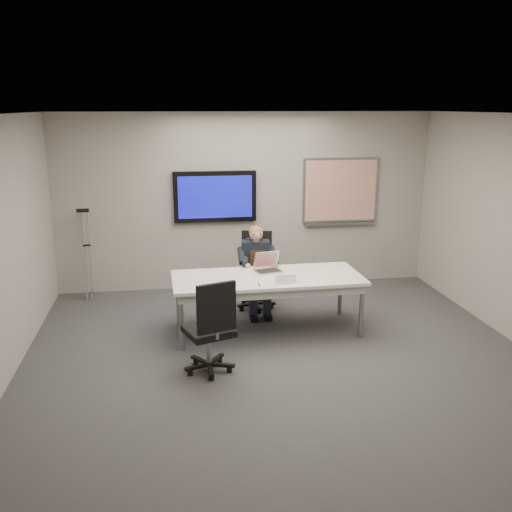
{
  "coord_description": "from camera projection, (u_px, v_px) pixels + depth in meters",
  "views": [
    {
      "loc": [
        -1.24,
        -5.94,
        2.89
      ],
      "look_at": [
        -0.13,
        1.13,
        0.99
      ],
      "focal_mm": 40.0,
      "sensor_mm": 36.0,
      "label": 1
    }
  ],
  "objects": [
    {
      "name": "tv_display",
      "position": [
        215.0,
        197.0,
        8.95
      ],
      "size": [
        1.3,
        0.09,
        0.8
      ],
      "color": "black",
      "rests_on": "wall_back"
    },
    {
      "name": "office_chair_far",
      "position": [
        256.0,
        284.0,
        8.35
      ],
      "size": [
        0.64,
        0.64,
        1.11
      ],
      "rotation": [
        0.0,
        0.0,
        -0.24
      ],
      "color": "black",
      "rests_on": "ground"
    },
    {
      "name": "ceiling",
      "position": [
        286.0,
        114.0,
        5.88
      ],
      "size": [
        6.0,
        6.0,
        0.02
      ],
      "primitive_type": "cube",
      "color": "white",
      "rests_on": "wall_back"
    },
    {
      "name": "name_tent",
      "position": [
        286.0,
        279.0,
        7.06
      ],
      "size": [
        0.25,
        0.08,
        0.1
      ],
      "primitive_type": null,
      "rotation": [
        0.0,
        0.0,
        0.04
      ],
      "color": "white",
      "rests_on": "conference_table"
    },
    {
      "name": "office_chair_near",
      "position": [
        210.0,
        344.0,
        6.28
      ],
      "size": [
        0.66,
        0.66,
        1.1
      ],
      "rotation": [
        0.0,
        0.0,
        3.47
      ],
      "color": "black",
      "rests_on": "ground"
    },
    {
      "name": "wall_front",
      "position": [
        386.0,
        365.0,
        3.38
      ],
      "size": [
        6.0,
        0.02,
        2.8
      ],
      "primitive_type": "cube",
      "color": "#9E998E",
      "rests_on": "ground"
    },
    {
      "name": "crutch",
      "position": [
        87.0,
        252.0,
        8.68
      ],
      "size": [
        0.41,
        0.72,
        1.51
      ],
      "primitive_type": null,
      "rotation": [
        -0.22,
        0.0,
        -0.33
      ],
      "color": "#9C9EA3",
      "rests_on": "ground"
    },
    {
      "name": "seated_person",
      "position": [
        258.0,
        279.0,
        8.07
      ],
      "size": [
        0.4,
        0.68,
        1.25
      ],
      "rotation": [
        0.0,
        0.0,
        -0.07
      ],
      "color": "#212637",
      "rests_on": "office_chair_far"
    },
    {
      "name": "floor",
      "position": [
        282.0,
        363.0,
        6.6
      ],
      "size": [
        6.0,
        6.0,
        0.02
      ],
      "primitive_type": "cube",
      "color": "#39393C",
      "rests_on": "ground"
    },
    {
      "name": "conference_table",
      "position": [
        267.0,
        283.0,
        7.38
      ],
      "size": [
        2.46,
        1.07,
        0.75
      ],
      "rotation": [
        0.0,
        0.0,
        0.02
      ],
      "color": "white",
      "rests_on": "ground"
    },
    {
      "name": "wall_back",
      "position": [
        246.0,
        202.0,
        9.11
      ],
      "size": [
        6.0,
        0.02,
        2.8
      ],
      "primitive_type": "cube",
      "color": "#9E998E",
      "rests_on": "ground"
    },
    {
      "name": "laptop",
      "position": [
        267.0,
        266.0,
        7.6
      ],
      "size": [
        0.39,
        0.4,
        0.25
      ],
      "rotation": [
        0.0,
        0.0,
        0.23
      ],
      "color": "#B1B1B4",
      "rests_on": "conference_table"
    },
    {
      "name": "whiteboard",
      "position": [
        340.0,
        192.0,
        9.28
      ],
      "size": [
        1.25,
        0.08,
        1.1
      ],
      "color": "gray",
      "rests_on": "wall_back"
    },
    {
      "name": "pen",
      "position": [
        259.0,
        284.0,
        7.0
      ],
      "size": [
        0.02,
        0.16,
        0.01
      ],
      "primitive_type": "cylinder",
      "rotation": [
        0.0,
        1.57,
        1.52
      ],
      "color": "black",
      "rests_on": "conference_table"
    }
  ]
}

